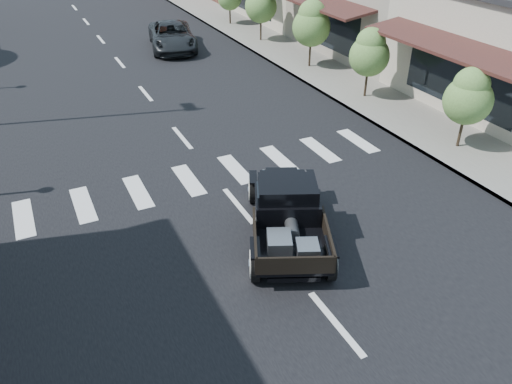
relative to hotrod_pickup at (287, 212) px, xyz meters
name	(u,v)px	position (x,y,z in m)	size (l,w,h in m)	color
ground	(270,245)	(-0.53, -0.11, -0.79)	(120.00, 120.00, 0.00)	black
road	(129,74)	(-0.53, 14.89, -0.78)	(14.00, 80.00, 0.02)	black
road_markings	(159,110)	(-0.53, 9.89, -0.79)	(12.00, 60.00, 0.06)	silver
sidewalk_right	(283,51)	(7.97, 14.89, -0.71)	(3.00, 80.00, 0.15)	gray
storefront_mid	(407,6)	(14.47, 12.89, 1.46)	(10.00, 9.00, 4.50)	gray
small_tree_a	(466,110)	(7.77, 1.86, 0.69)	(1.60, 1.60, 2.66)	#557D39
small_tree_b	(368,64)	(7.77, 7.19, 0.74)	(1.65, 1.65, 2.76)	#557D39
small_tree_c	(311,35)	(7.77, 11.77, 0.88)	(1.83, 1.83, 3.04)	#557D39
small_tree_d	(261,13)	(7.77, 17.22, 0.86)	(1.80, 1.80, 3.00)	#557D39
small_tree_e	(230,3)	(7.77, 21.71, 0.64)	(1.53, 1.53, 2.55)	#557D39
hotrod_pickup	(287,212)	(0.00, 0.00, 0.00)	(2.12, 4.54, 1.57)	black
second_car	(172,36)	(2.74, 18.12, -0.08)	(2.33, 5.06, 1.41)	black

